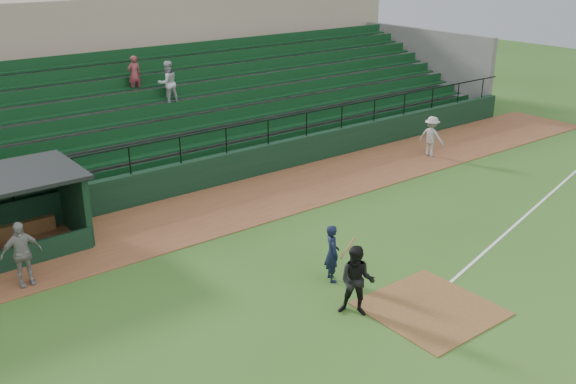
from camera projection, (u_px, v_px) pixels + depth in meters
ground at (401, 293)px, 17.22m from camera, size 90.00×90.00×0.00m
warning_track at (237, 204)px, 23.12m from camera, size 40.00×4.00×0.03m
home_plate_dirt at (430, 309)px, 16.47m from camera, size 3.00×3.00×0.03m
foul_line at (532, 210)px, 22.66m from camera, size 17.49×4.44×0.01m
stadium_structure at (131, 100)px, 28.55m from camera, size 38.00×13.08×6.40m
batter_at_plate at (332, 253)px, 17.63m from camera, size 1.09×0.72×1.66m
umpire at (357, 281)px, 15.94m from camera, size 1.12×1.15×1.86m
runner at (431, 136)px, 28.09m from camera, size 0.89×1.26×1.78m
dugout_player_a at (21, 254)px, 17.30m from camera, size 1.10×0.47×1.86m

